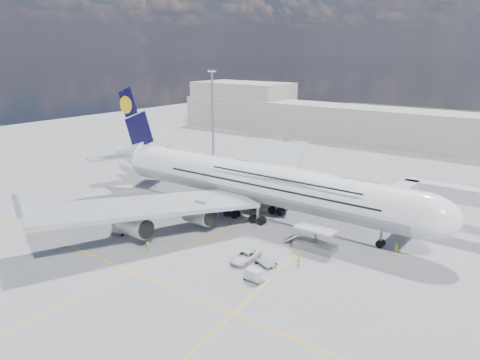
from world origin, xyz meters
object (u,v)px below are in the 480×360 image
Objects in this scene: crew_wing at (132,225)px; crew_tug at (148,246)px; crew_nose at (397,248)px; cone_wing_left_inner at (251,182)px; dolly_row_b at (134,230)px; baggage_tug at (130,227)px; dolly_nose_far at (253,275)px; cone_nose at (396,255)px; light_mast at (213,113)px; catering_truck_inner at (228,178)px; dolly_row_c at (120,228)px; cone_tail at (155,186)px; airliner at (256,182)px; cargo_loader at (314,242)px; dolly_row_a at (127,223)px; service_van at (246,256)px; dolly_back at (131,220)px; dolly_nose_near at (266,263)px; crew_loader at (299,262)px; crew_van at (251,254)px; cone_wing_left_outer at (274,185)px; catering_truck_outer at (272,162)px; jet_bridge at (435,196)px; cone_wing_right_inner at (167,241)px; cone_wing_right_outer at (115,227)px.

crew_wing is 1.06× the size of crew_tug.
crew_nose is 3.08× the size of cone_wing_left_inner.
baggage_tug reaches higher than dolly_row_b.
cone_nose is (12.92, 19.77, -0.64)m from dolly_nose_far.
catering_truck_inner is (23.47, -22.31, -11.23)m from light_mast.
dolly_row_c reaches higher than cone_tail.
airliner is 24.72m from crew_tug.
dolly_row_c is (-30.06, -14.45, -0.18)m from cargo_loader.
baggage_tug is at bearing -156.23° from cargo_loader.
dolly_row_a is 45.91m from crew_nose.
crew_tug is at bearing -165.75° from crew_nose.
airliner is 9.28× the size of cargo_loader.
dolly_row_a is at bearing 175.01° from crew_tug.
dolly_row_a is 24.95m from service_van.
dolly_row_b is 0.91× the size of dolly_back.
dolly_nose_far is 0.77× the size of dolly_nose_near.
crew_nose is 1.02× the size of crew_wing.
dolly_row_c is 28.31m from cone_tail.
baggage_tug reaches higher than cone_tail.
crew_wing is at bearing -177.47° from crew_nose.
crew_loader is (4.22, 2.33, 0.39)m from dolly_nose_near.
dolly_row_a is 2.18× the size of crew_tug.
cone_tail is at bearing -174.47° from crew_loader.
baggage_tug reaches higher than crew_van.
cone_nose is 1.03× the size of cone_wing_left_outer.
crew_loader is at bearing -146.90° from crew_nose.
cone_tail is (-16.96, 21.66, -0.57)m from baggage_tug.
dolly_row_c is 2.08× the size of crew_van.
crew_nose is at bearing 24.13° from dolly_row_a.
cone_wing_left_inner is at bearing 46.16° from cone_tail.
cone_wing_left_outer is at bearing 113.59° from crew_tug.
catering_truck_outer is 4.08× the size of crew_nose.
dolly_row_b is at bearing -144.14° from jet_bridge.
crew_van is (50.91, -51.32, -12.39)m from light_mast.
jet_bridge is 74.11m from light_mast.
cone_nose is at bearing 24.16° from cargo_loader.
service_van is 8.03m from crew_loader.
crew_wing is at bearing -147.42° from crew_loader.
cone_wing_right_inner is at bearing -31.56° from dolly_back.
dolly_nose_far is 1.72× the size of crew_van.
light_mast is at bearing 113.46° from cone_wing_right_outer.
catering_truck_outer is (22.24, -1.95, -11.37)m from light_mast.
cargo_loader reaches higher than dolly_row_b.
catering_truck_outer is 57.92m from service_van.
dolly_row_b is (27.83, -54.40, -12.90)m from light_mast.
crew_loader is at bearing 30.93° from baggage_tug.
dolly_nose_near is (27.16, 4.95, -0.70)m from dolly_row_c.
jet_bridge reaches higher than cone_wing_left_outer.
crew_loader is at bearing -18.54° from cone_tail.
dolly_row_c is 6.05m from dolly_back.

